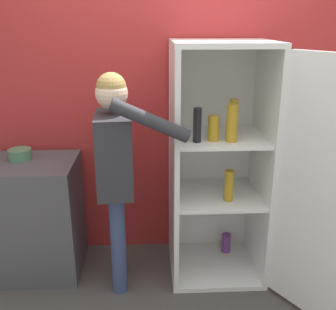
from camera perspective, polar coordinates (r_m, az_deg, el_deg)
wall_back at (r=3.09m, az=0.48°, el=8.16°), size 7.00×0.06×2.55m
refrigerator at (r=2.82m, az=10.12°, el=-1.84°), size 1.09×1.22×1.73m
person at (r=2.64m, az=-7.57°, el=-0.54°), size 0.62×0.55×1.55m
counter at (r=3.19m, az=-19.83°, el=-8.51°), size 0.79×0.56×0.89m
bowl at (r=3.07m, az=-20.70°, el=0.10°), size 0.17×0.17×0.08m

